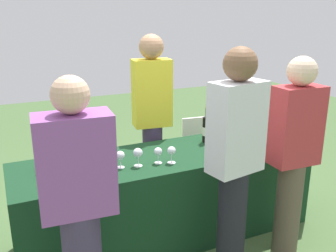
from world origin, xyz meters
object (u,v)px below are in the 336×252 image
at_px(wine_bottle_0, 48,156).
at_px(wine_glass_3, 172,151).
at_px(wine_glass_4, 245,138).
at_px(server_pouring, 152,115).
at_px(wine_bottle_3, 231,126).
at_px(guest_0, 78,202).
at_px(wine_bottle_1, 88,147).
at_px(guest_1, 235,158).
at_px(wine_glass_1, 138,153).
at_px(wine_bottle_4, 250,124).
at_px(wine_glass_0, 120,156).
at_px(wine_glass_2, 158,152).
at_px(menu_board, 207,147).
at_px(guest_2, 294,153).
at_px(wine_bottle_2, 206,129).

relative_size(wine_bottle_0, wine_glass_3, 2.22).
xyz_separation_m(wine_glass_3, wine_glass_4, (0.72, 0.03, 0.00)).
xyz_separation_m(wine_bottle_0, server_pouring, (1.05, 0.46, 0.09)).
bearing_deg(wine_bottle_3, server_pouring, 145.44).
relative_size(wine_glass_4, guest_0, 0.09).
xyz_separation_m(wine_bottle_1, wine_glass_4, (1.31, -0.31, -0.02)).
height_order(wine_bottle_1, guest_1, guest_1).
xyz_separation_m(wine_bottle_3, guest_1, (-0.51, -0.80, 0.05)).
bearing_deg(wine_glass_3, wine_glass_1, 168.79).
bearing_deg(wine_bottle_1, wine_bottle_4, -1.71).
bearing_deg(server_pouring, wine_bottle_3, 152.71).
relative_size(wine_bottle_0, wine_glass_0, 2.25).
bearing_deg(wine_glass_2, wine_glass_3, -22.72).
distance_m(wine_bottle_1, guest_1, 1.18).
bearing_deg(wine_glass_1, wine_glass_0, 168.28).
distance_m(wine_bottle_1, menu_board, 1.85).
bearing_deg(menu_board, wine_bottle_1, -147.42).
xyz_separation_m(wine_bottle_0, wine_glass_4, (1.62, -0.26, -0.01)).
bearing_deg(wine_bottle_1, wine_glass_0, -53.40).
xyz_separation_m(wine_glass_3, guest_2, (0.81, -0.47, 0.02)).
relative_size(wine_bottle_3, guest_0, 0.21).
height_order(wine_bottle_2, menu_board, wine_bottle_2).
height_order(wine_glass_1, guest_2, guest_2).
xyz_separation_m(wine_bottle_3, wine_glass_4, (-0.05, -0.29, -0.02)).
distance_m(wine_glass_1, guest_1, 0.75).
bearing_deg(wine_glass_1, guest_0, -136.70).
xyz_separation_m(wine_bottle_3, wine_glass_2, (-0.87, -0.28, -0.03)).
height_order(wine_bottle_0, wine_bottle_2, wine_bottle_2).
height_order(wine_bottle_2, wine_glass_4, wine_bottle_2).
relative_size(wine_bottle_0, wine_glass_4, 2.15).
distance_m(wine_bottle_4, wine_glass_3, 1.02).
distance_m(wine_bottle_4, menu_board, 0.99).
height_order(wine_bottle_2, wine_glass_0, wine_bottle_2).
bearing_deg(wine_bottle_2, wine_glass_4, -54.40).
xyz_separation_m(wine_bottle_1, wine_bottle_4, (1.56, -0.05, 0.00)).
relative_size(guest_1, guest_2, 1.05).
xyz_separation_m(wine_bottle_1, wine_bottle_2, (1.09, -0.01, 0.01)).
bearing_deg(wine_bottle_0, wine_bottle_2, 1.45).
bearing_deg(guest_1, server_pouring, 85.69).
xyz_separation_m(wine_bottle_1, wine_glass_1, (0.32, -0.28, -0.01)).
bearing_deg(menu_board, wine_glass_0, -137.13).
relative_size(wine_glass_2, menu_board, 0.17).
bearing_deg(wine_glass_2, menu_board, 44.52).
bearing_deg(wine_glass_1, wine_bottle_4, 10.81).
height_order(wine_bottle_4, wine_glass_1, wine_bottle_4).
distance_m(wine_glass_3, server_pouring, 0.77).
relative_size(wine_glass_3, guest_2, 0.09).
xyz_separation_m(server_pouring, guest_2, (0.66, -1.22, -0.07)).
height_order(wine_bottle_3, wine_glass_0, wine_bottle_3).
relative_size(wine_bottle_0, wine_bottle_1, 0.96).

